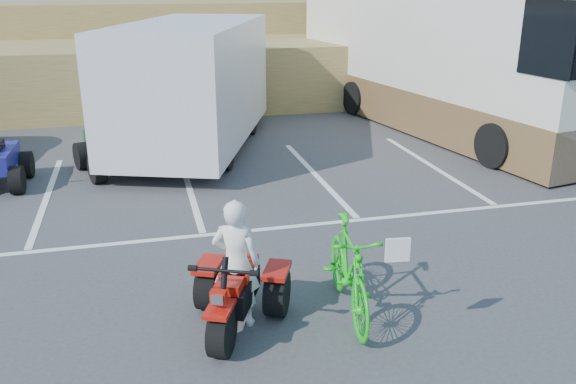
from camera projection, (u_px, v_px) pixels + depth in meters
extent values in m
plane|color=#3D3D40|center=(225.00, 309.00, 7.75)|extent=(100.00, 100.00, 0.00)
cube|color=white|center=(47.00, 196.00, 11.70)|extent=(0.12, 5.00, 0.01)
cube|color=white|center=(188.00, 185.00, 12.32)|extent=(0.12, 5.00, 0.01)
cube|color=white|center=(316.00, 175.00, 12.94)|extent=(0.12, 5.00, 0.01)
cube|color=white|center=(432.00, 166.00, 13.56)|extent=(0.12, 5.00, 0.01)
cube|color=white|center=(538.00, 158.00, 14.18)|extent=(0.12, 5.00, 0.01)
cube|color=white|center=(203.00, 235.00, 9.94)|extent=(28.00, 0.12, 0.01)
cube|color=olive|center=(161.00, 72.00, 20.21)|extent=(40.00, 6.00, 2.00)
cube|color=olive|center=(155.00, 32.00, 23.08)|extent=(40.00, 4.00, 2.20)
imported|color=white|center=(236.00, 263.00, 7.19)|extent=(0.69, 0.58, 1.59)
imported|color=#14BF19|center=(349.00, 270.00, 7.46)|extent=(0.80, 2.06, 1.21)
cube|color=silver|center=(192.00, 81.00, 14.39)|extent=(4.66, 6.95, 2.69)
cylinder|color=black|center=(195.00, 134.00, 14.82)|extent=(2.48, 1.53, 0.75)
cube|color=silver|center=(440.00, 52.00, 16.67)|extent=(4.67, 11.38, 3.98)
cube|color=brown|center=(436.00, 104.00, 17.15)|extent=(4.73, 11.39, 1.11)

